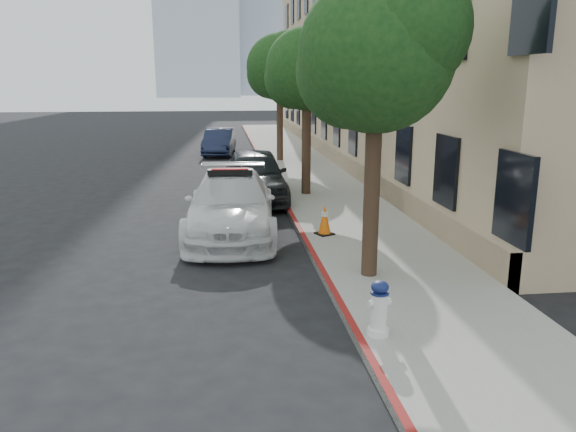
% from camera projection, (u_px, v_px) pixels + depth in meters
% --- Properties ---
extents(ground, '(120.00, 120.00, 0.00)m').
position_uv_depth(ground, '(218.00, 256.00, 12.46)').
color(ground, black).
rests_on(ground, ground).
extents(sidewalk, '(3.20, 50.00, 0.15)m').
position_uv_depth(sidewalk, '(308.00, 175.00, 22.51)').
color(sidewalk, gray).
rests_on(sidewalk, ground).
extents(curb_strip, '(0.12, 50.00, 0.15)m').
position_uv_depth(curb_strip, '(270.00, 176.00, 22.32)').
color(curb_strip, maroon).
rests_on(curb_strip, ground).
extents(building, '(8.00, 36.00, 10.00)m').
position_uv_depth(building, '(408.00, 54.00, 26.82)').
color(building, tan).
rests_on(building, ground).
extents(tower_right, '(14.00, 14.00, 44.00)m').
position_uv_depth(tower_right, '(252.00, 4.00, 138.51)').
color(tower_right, '#9EA8B7').
rests_on(tower_right, ground).
extents(tree_near, '(2.92, 2.82, 5.62)m').
position_uv_depth(tree_near, '(379.00, 52.00, 9.85)').
color(tree_near, black).
rests_on(tree_near, sidewalk).
extents(tree_mid, '(2.77, 2.64, 5.43)m').
position_uv_depth(tree_mid, '(308.00, 68.00, 17.59)').
color(tree_mid, black).
rests_on(tree_mid, sidewalk).
extents(tree_far, '(3.10, 3.00, 5.81)m').
position_uv_depth(tree_far, '(280.00, 66.00, 25.25)').
color(tree_far, black).
rests_on(tree_far, sidewalk).
extents(police_car, '(2.43, 5.40, 1.69)m').
position_uv_depth(police_car, '(231.00, 205.00, 13.97)').
color(police_car, silver).
rests_on(police_car, ground).
extents(parked_car_mid, '(1.97, 4.83, 1.64)m').
position_uv_depth(parked_car_mid, '(255.00, 175.00, 18.03)').
color(parked_car_mid, black).
rests_on(parked_car_mid, ground).
extents(parked_car_far, '(1.84, 4.20, 1.34)m').
position_uv_depth(parked_car_far, '(219.00, 142.00, 29.08)').
color(parked_car_far, '#161D38').
rests_on(parked_car_far, ground).
extents(fire_hydrant, '(0.35, 0.32, 0.84)m').
position_uv_depth(fire_hydrant, '(379.00, 309.00, 8.17)').
color(fire_hydrant, silver).
rests_on(fire_hydrant, sidewalk).
extents(traffic_cone, '(0.51, 0.51, 0.74)m').
position_uv_depth(traffic_cone, '(325.00, 220.00, 13.54)').
color(traffic_cone, black).
rests_on(traffic_cone, sidewalk).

